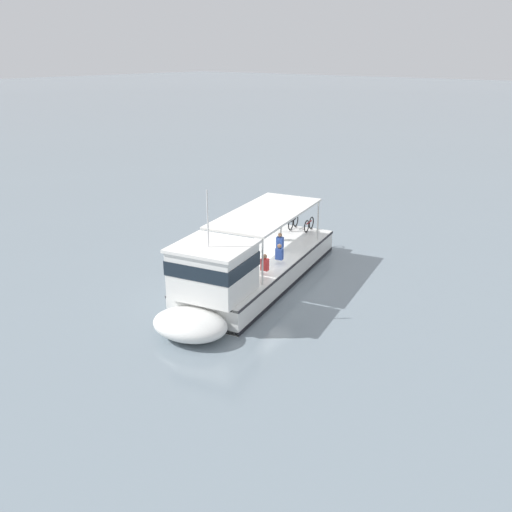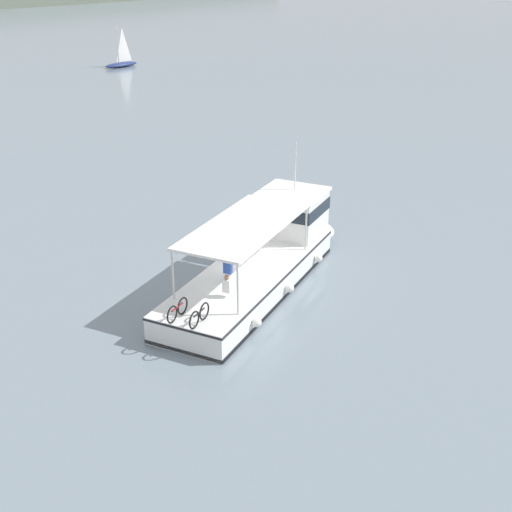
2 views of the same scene
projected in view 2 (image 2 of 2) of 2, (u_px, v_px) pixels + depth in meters
The scene contains 3 objects.
ground_plane at pixel (253, 283), 28.95m from camera, with size 400.00×400.00×0.00m, color gray.
ferry_main at pixel (266, 255), 29.12m from camera, with size 13.07×5.97×5.32m.
sailboat_mid_channel at pixel (121, 63), 84.43m from camera, with size 4.86×1.64×5.40m.
Camera 2 is at (-19.96, -16.52, 12.97)m, focal length 46.91 mm.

